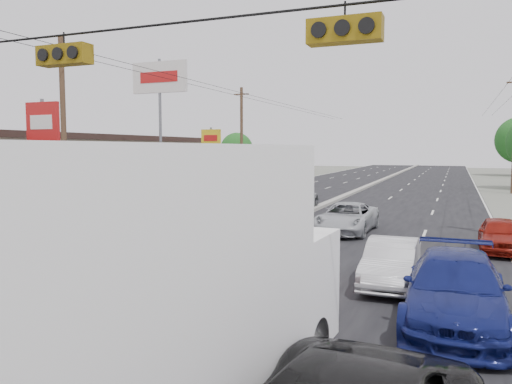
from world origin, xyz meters
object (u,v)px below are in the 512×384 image
(box_truck, at_px, (160,292))
(queue_car_d, at_px, (455,291))
(red_sedan, at_px, (256,264))
(queue_car_a, at_px, (280,226))
(queue_car_e, at_px, (500,235))
(utility_pole_left_b, at_px, (64,125))
(queue_car_b, at_px, (391,263))
(pole_sign_mid, at_px, (43,128))
(tree_left_far, at_px, (237,149))
(pole_sign_billboard, at_px, (160,86))
(utility_pole_left_c, at_px, (242,136))
(queue_car_c, at_px, (347,218))
(oncoming_near, at_px, (129,216))
(pole_sign_far, at_px, (211,143))
(oncoming_far, at_px, (288,198))

(box_truck, height_order, queue_car_d, box_truck)
(red_sedan, xyz_separation_m, queue_car_a, (-1.60, 6.60, 0.00))
(queue_car_d, height_order, queue_car_e, queue_car_d)
(red_sedan, height_order, queue_car_a, queue_car_a)
(utility_pole_left_b, relative_size, red_sedan, 2.63)
(queue_car_b, bearing_deg, red_sedan, -156.25)
(pole_sign_mid, bearing_deg, queue_car_e, -10.58)
(queue_car_a, xyz_separation_m, queue_car_b, (5.02, -5.07, -0.00))
(tree_left_far, bearing_deg, queue_car_d, -61.64)
(utility_pole_left_b, bearing_deg, pole_sign_mid, 146.31)
(queue_car_a, bearing_deg, queue_car_b, -47.85)
(pole_sign_billboard, bearing_deg, utility_pole_left_c, 80.54)
(utility_pole_left_c, xyz_separation_m, queue_car_c, (16.00, -24.86, -4.44))
(utility_pole_left_c, distance_m, oncoming_near, 29.30)
(pole_sign_far, bearing_deg, queue_car_a, -58.13)
(pole_sign_far, distance_m, queue_car_c, 31.82)
(red_sedan, bearing_deg, utility_pole_left_c, 115.27)
(oncoming_far, bearing_deg, queue_car_a, 109.15)
(pole_sign_billboard, relative_size, queue_car_c, 2.29)
(queue_car_b, distance_m, oncoming_far, 16.59)
(queue_car_a, distance_m, queue_car_e, 8.26)
(utility_pole_left_c, relative_size, pole_sign_billboard, 0.91)
(utility_pole_left_b, relative_size, tree_left_far, 1.63)
(pole_sign_mid, distance_m, queue_car_a, 19.86)
(pole_sign_mid, distance_m, queue_car_c, 21.17)
(tree_left_far, height_order, oncoming_near, tree_left_far)
(queue_car_c, xyz_separation_m, oncoming_near, (-9.36, -3.33, 0.04))
(queue_car_a, bearing_deg, queue_car_d, -51.82)
(box_truck, xyz_separation_m, queue_car_b, (1.88, 8.71, -1.34))
(queue_car_e, height_order, oncoming_near, oncoming_near)
(pole_sign_far, xyz_separation_m, oncoming_near, (10.14, -28.20, -3.70))
(utility_pole_left_c, bearing_deg, utility_pole_left_b, -90.00)
(utility_pole_left_c, xyz_separation_m, queue_car_a, (13.90, -27.99, -4.48))
(box_truck, height_order, queue_car_a, box_truck)
(pole_sign_far, xyz_separation_m, queue_car_e, (25.60, -26.97, -3.78))
(pole_sign_billboard, relative_size, queue_car_b, 2.87)
(utility_pole_left_b, relative_size, queue_car_e, 2.73)
(queue_car_c, bearing_deg, queue_car_d, -65.77)
(queue_car_e, bearing_deg, oncoming_far, 142.97)
(pole_sign_billboard, xyz_separation_m, oncoming_near, (8.64, -16.20, -8.16))
(utility_pole_left_b, bearing_deg, utility_pole_left_c, 90.00)
(pole_sign_far, relative_size, queue_car_d, 1.16)
(utility_pole_left_c, distance_m, pole_sign_billboard, 12.73)
(utility_pole_left_c, bearing_deg, pole_sign_mid, -101.56)
(tree_left_far, xyz_separation_m, queue_car_b, (28.42, -53.05, -3.09))
(oncoming_far, bearing_deg, pole_sign_billboard, -23.27)
(queue_car_b, relative_size, oncoming_near, 0.79)
(pole_sign_far, relative_size, tree_left_far, 0.98)
(queue_car_c, bearing_deg, oncoming_near, -159.02)
(box_truck, bearing_deg, queue_car_c, 97.01)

